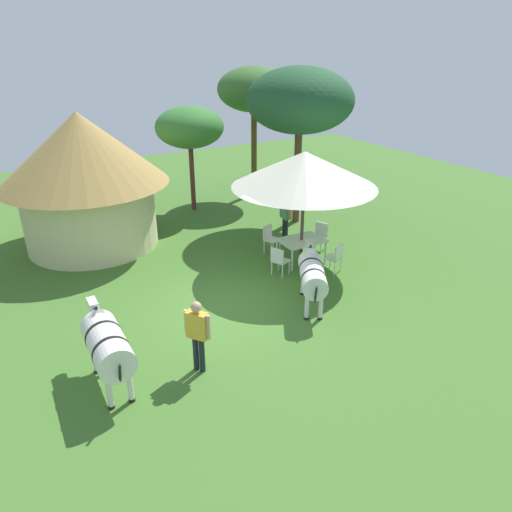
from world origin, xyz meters
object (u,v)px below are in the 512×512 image
patio_chair_near_hut (279,259)px  patio_dining_table (301,242)px  zebra_by_umbrella (312,274)px  acacia_tree_far_lawn (254,90)px  zebra_nearest_camera (107,344)px  shade_umbrella (305,169)px  acacia_tree_left_background (190,128)px  standing_watcher (197,330)px  thatched_hut (85,174)px  guest_beside_umbrella (286,213)px  patio_chair_west_end (320,234)px  patio_chair_near_lawn (270,237)px  patio_chair_east_end (336,256)px  acacia_tree_right_background (300,101)px

patio_chair_near_hut → patio_dining_table: bearing=90.0°
zebra_by_umbrella → acacia_tree_far_lawn: 10.57m
patio_chair_near_hut → zebra_nearest_camera: bearing=-89.0°
shade_umbrella → acacia_tree_left_background: acacia_tree_left_background is taller
zebra_by_umbrella → acacia_tree_far_lawn: acacia_tree_far_lawn is taller
standing_watcher → acacia_tree_far_lawn: size_ratio=0.31×
thatched_hut → standing_watcher: thatched_hut is taller
patio_dining_table → shade_umbrella: bearing=-135.0°
zebra_nearest_camera → acacia_tree_left_background: 11.11m
patio_dining_table → guest_beside_umbrella: (0.46, 1.60, 0.37)m
patio_chair_west_end → standing_watcher: size_ratio=0.54×
guest_beside_umbrella → zebra_by_umbrella: size_ratio=0.83×
patio_chair_near_lawn → standing_watcher: 6.38m
patio_dining_table → standing_watcher: standing_watcher is taller
guest_beside_umbrella → shade_umbrella: bearing=171.2°
patio_chair_near_hut → zebra_by_umbrella: 1.93m
standing_watcher → patio_dining_table: bearing=87.7°
patio_dining_table → patio_chair_near_hut: patio_chair_near_hut is taller
acacia_tree_far_lawn → thatched_hut: bearing=-163.5°
patio_chair_near_lawn → acacia_tree_left_background: 5.90m
patio_chair_near_hut → patio_chair_east_end: size_ratio=1.00×
zebra_nearest_camera → acacia_tree_left_background: acacia_tree_left_background is taller
patio_chair_near_hut → acacia_tree_left_background: acacia_tree_left_background is taller
patio_chair_east_end → zebra_by_umbrella: zebra_by_umbrella is taller
acacia_tree_right_background → zebra_nearest_camera: bearing=-145.4°
patio_dining_table → patio_chair_east_end: patio_chair_east_end is taller
thatched_hut → patio_chair_west_end: 7.85m
thatched_hut → patio_dining_table: 7.26m
patio_chair_near_lawn → zebra_by_umbrella: zebra_by_umbrella is taller
acacia_tree_right_background → zebra_by_umbrella: bearing=-121.1°
patio_dining_table → acacia_tree_right_background: size_ratio=0.25×
thatched_hut → patio_chair_east_end: size_ratio=5.91×
standing_watcher → thatched_hut: bearing=145.8°
patio_chair_near_hut → thatched_hut: bearing=-163.6°
shade_umbrella → acacia_tree_right_background: 3.94m
guest_beside_umbrella → acacia_tree_left_background: acacia_tree_left_background is taller
patio_chair_near_hut → zebra_by_umbrella: zebra_by_umbrella is taller
patio_chair_near_hut → acacia_tree_left_background: (0.25, 6.78, 2.77)m
patio_chair_east_end → guest_beside_umbrella: size_ratio=0.52×
zebra_by_umbrella → thatched_hut: bearing=150.2°
zebra_by_umbrella → standing_watcher: bearing=-133.6°
shade_umbrella → patio_chair_west_end: size_ratio=4.76×
thatched_hut → acacia_tree_far_lawn: (7.58, 2.25, 2.00)m
acacia_tree_left_background → zebra_by_umbrella: bearing=-93.0°
patio_chair_west_end → zebra_by_umbrella: zebra_by_umbrella is taller
acacia_tree_right_background → acacia_tree_left_background: 4.43m
acacia_tree_left_background → patio_chair_near_lawn: bearing=-85.3°
patio_chair_near_lawn → patio_chair_west_end: bearing=136.5°
thatched_hut → shade_umbrella: (5.25, -4.68, 0.50)m
patio_chair_east_end → patio_chair_west_end: same height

